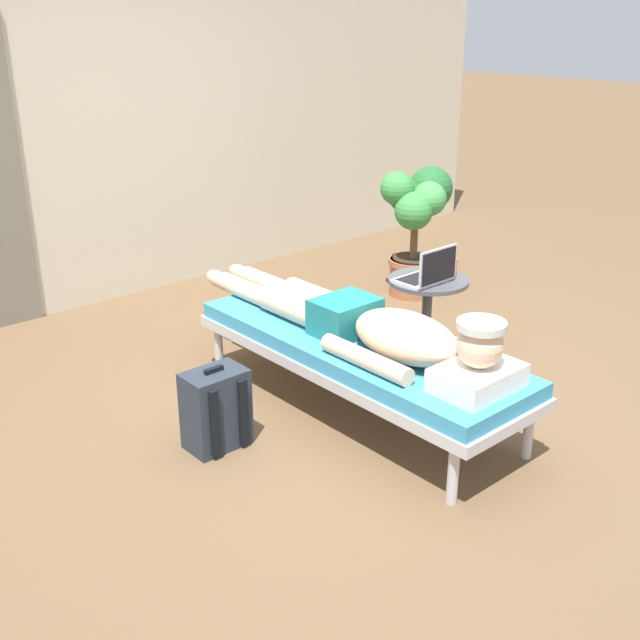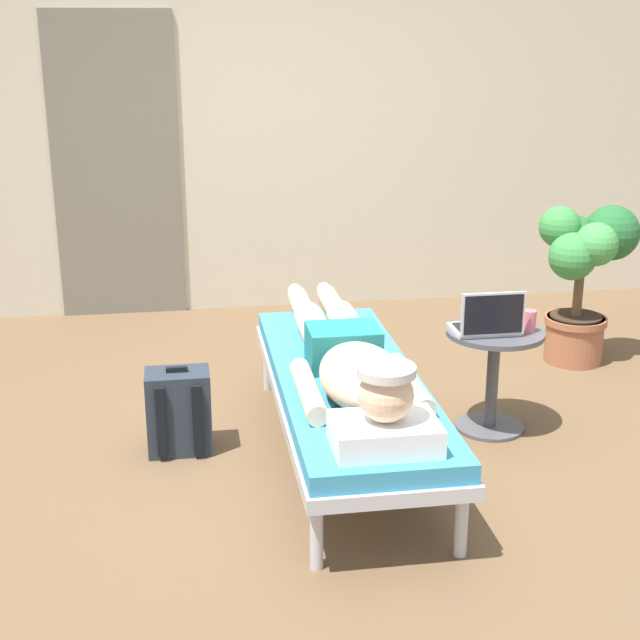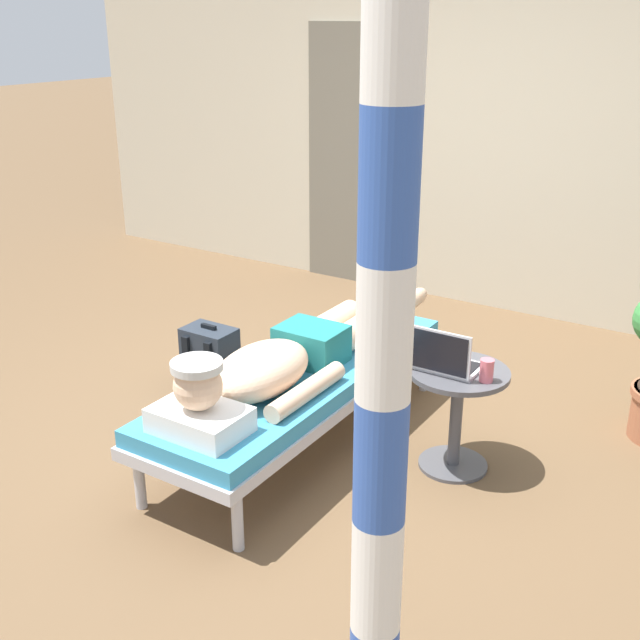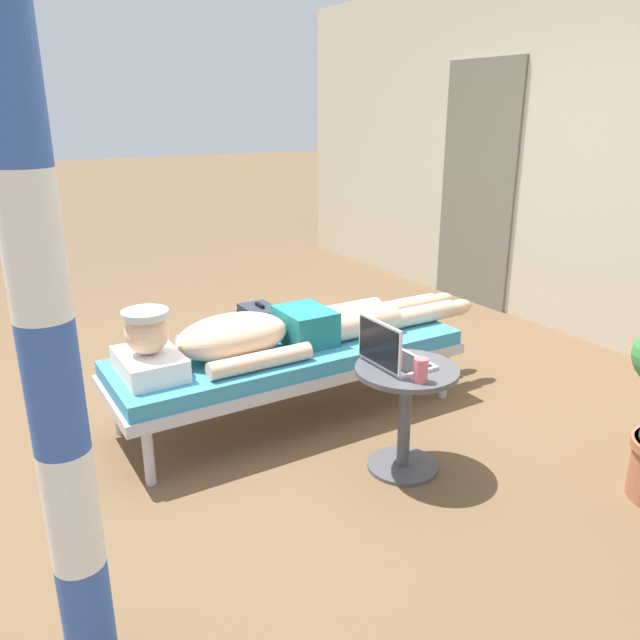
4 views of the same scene
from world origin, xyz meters
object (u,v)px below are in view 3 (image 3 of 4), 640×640
at_px(person_reclining, 289,357).
at_px(porch_post, 384,333).
at_px(lounge_chair, 301,381).
at_px(backpack, 211,361).
at_px(laptop, 444,360).
at_px(drink_glass, 487,371).
at_px(side_table, 457,402).

relative_size(person_reclining, porch_post, 0.82).
distance_m(lounge_chair, backpack, 0.81).
bearing_deg(porch_post, person_reclining, 133.32).
relative_size(lounge_chair, laptop, 6.38).
bearing_deg(porch_post, backpack, 141.59).
bearing_deg(lounge_chair, person_reclining, -90.00).
bearing_deg(drink_glass, porch_post, -80.63).
bearing_deg(side_table, lounge_chair, -165.74).
distance_m(side_table, porch_post, 1.86).
height_order(lounge_chair, porch_post, porch_post).
bearing_deg(lounge_chair, porch_post, -48.91).
xyz_separation_m(lounge_chair, drink_glass, (0.92, 0.15, 0.23)).
bearing_deg(side_table, drink_glass, -17.48).
bearing_deg(person_reclining, drink_glass, 15.17).
xyz_separation_m(backpack, porch_post, (1.94, -1.53, 1.13)).
height_order(lounge_chair, laptop, laptop).
distance_m(laptop, backpack, 1.53).
distance_m(side_table, drink_glass, 0.27).
height_order(person_reclining, side_table, person_reclining).
relative_size(drink_glass, backpack, 0.25).
distance_m(drink_glass, porch_post, 1.68).
relative_size(lounge_chair, person_reclining, 0.91).
xyz_separation_m(side_table, backpack, (-1.54, 0.00, -0.16)).
distance_m(lounge_chair, porch_post, 2.03).
relative_size(side_table, backpack, 1.23).
xyz_separation_m(lounge_chair, person_reclining, (0.00, -0.10, 0.17)).
relative_size(person_reclining, laptop, 7.00).
bearing_deg(backpack, lounge_chair, -14.36).
bearing_deg(laptop, drink_glass, 1.10).
bearing_deg(side_table, laptop, -139.48).
bearing_deg(person_reclining, porch_post, -46.68).
height_order(side_table, porch_post, porch_post).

